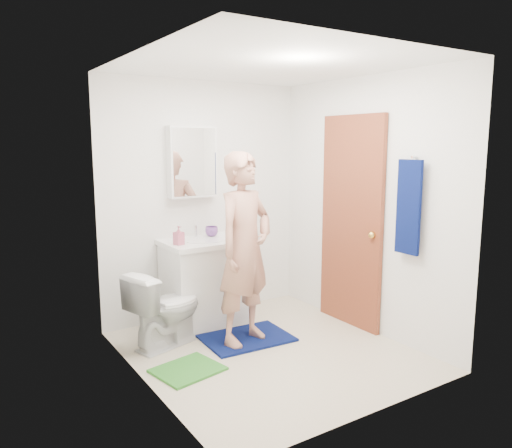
{
  "coord_description": "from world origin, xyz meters",
  "views": [
    {
      "loc": [
        -2.31,
        -3.37,
        1.79
      ],
      "look_at": [
        0.03,
        0.25,
        1.08
      ],
      "focal_mm": 35.0,
      "sensor_mm": 36.0,
      "label": 1
    }
  ],
  "objects_px": {
    "medicine_cabinet": "(192,162)",
    "towel": "(409,207)",
    "toilet": "(166,308)",
    "man": "(245,249)",
    "vanity_cabinet": "(205,284)",
    "toothbrush_cup": "(212,231)",
    "soap_dispenser": "(179,235)"
  },
  "relations": [
    {
      "from": "medicine_cabinet",
      "to": "towel",
      "type": "height_order",
      "value": "medicine_cabinet"
    },
    {
      "from": "towel",
      "to": "toilet",
      "type": "distance_m",
      "value": 2.27
    },
    {
      "from": "medicine_cabinet",
      "to": "man",
      "type": "xyz_separation_m",
      "value": [
        0.08,
        -0.86,
        -0.73
      ]
    },
    {
      "from": "vanity_cabinet",
      "to": "toothbrush_cup",
      "type": "relative_size",
      "value": 6.18
    },
    {
      "from": "medicine_cabinet",
      "to": "soap_dispenser",
      "type": "relative_size",
      "value": 3.99
    },
    {
      "from": "soap_dispenser",
      "to": "man",
      "type": "distance_m",
      "value": 0.67
    },
    {
      "from": "man",
      "to": "toothbrush_cup",
      "type": "bearing_deg",
      "value": 66.7
    },
    {
      "from": "soap_dispenser",
      "to": "medicine_cabinet",
      "type": "bearing_deg",
      "value": 45.61
    },
    {
      "from": "man",
      "to": "soap_dispenser",
      "type": "bearing_deg",
      "value": 106.55
    },
    {
      "from": "soap_dispenser",
      "to": "toothbrush_cup",
      "type": "xyz_separation_m",
      "value": [
        0.45,
        0.2,
        -0.04
      ]
    },
    {
      "from": "medicine_cabinet",
      "to": "man",
      "type": "height_order",
      "value": "medicine_cabinet"
    },
    {
      "from": "vanity_cabinet",
      "to": "soap_dispenser",
      "type": "bearing_deg",
      "value": -164.8
    },
    {
      "from": "medicine_cabinet",
      "to": "toothbrush_cup",
      "type": "distance_m",
      "value": 0.72
    },
    {
      "from": "toilet",
      "to": "towel",
      "type": "bearing_deg",
      "value": -141.17
    },
    {
      "from": "towel",
      "to": "man",
      "type": "distance_m",
      "value": 1.44
    },
    {
      "from": "towel",
      "to": "toothbrush_cup",
      "type": "height_order",
      "value": "towel"
    },
    {
      "from": "vanity_cabinet",
      "to": "toothbrush_cup",
      "type": "distance_m",
      "value": 0.54
    },
    {
      "from": "medicine_cabinet",
      "to": "soap_dispenser",
      "type": "distance_m",
      "value": 0.79
    },
    {
      "from": "towel",
      "to": "soap_dispenser",
      "type": "distance_m",
      "value": 2.06
    },
    {
      "from": "medicine_cabinet",
      "to": "man",
      "type": "relative_size",
      "value": 0.41
    },
    {
      "from": "toilet",
      "to": "toothbrush_cup",
      "type": "distance_m",
      "value": 0.98
    },
    {
      "from": "medicine_cabinet",
      "to": "towel",
      "type": "bearing_deg",
      "value": -55.39
    },
    {
      "from": "vanity_cabinet",
      "to": "toilet",
      "type": "xyz_separation_m",
      "value": [
        -0.54,
        -0.31,
        -0.05
      ]
    },
    {
      "from": "medicine_cabinet",
      "to": "toothbrush_cup",
      "type": "bearing_deg",
      "value": -34.53
    },
    {
      "from": "vanity_cabinet",
      "to": "man",
      "type": "xyz_separation_m",
      "value": [
        0.08,
        -0.63,
        0.47
      ]
    },
    {
      "from": "soap_dispenser",
      "to": "man",
      "type": "xyz_separation_m",
      "value": [
        0.38,
        -0.55,
        -0.07
      ]
    },
    {
      "from": "vanity_cabinet",
      "to": "toilet",
      "type": "distance_m",
      "value": 0.62
    },
    {
      "from": "toilet",
      "to": "man",
      "type": "relative_size",
      "value": 0.41
    },
    {
      "from": "towel",
      "to": "soap_dispenser",
      "type": "bearing_deg",
      "value": 136.52
    },
    {
      "from": "medicine_cabinet",
      "to": "toilet",
      "type": "bearing_deg",
      "value": -135.63
    },
    {
      "from": "toilet",
      "to": "man",
      "type": "bearing_deg",
      "value": -134.67
    },
    {
      "from": "toilet",
      "to": "soap_dispenser",
      "type": "xyz_separation_m",
      "value": [
        0.24,
        0.22,
        0.59
      ]
    }
  ]
}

